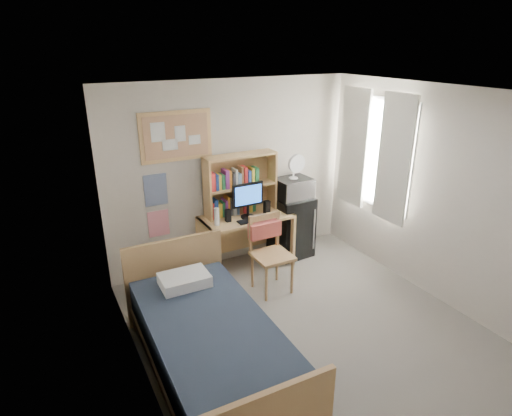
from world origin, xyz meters
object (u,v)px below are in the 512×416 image
bed (212,349)px  speaker_right (267,207)px  mini_fridge (291,226)px  desk_fan (294,167)px  desk (246,241)px  speaker_left (228,216)px  microwave (293,188)px  bulletin_board (176,136)px  desk_chair (272,255)px  monitor (248,201)px

bed → speaker_right: size_ratio=11.80×
mini_fridge → desk_fan: size_ratio=2.80×
desk → bed: (-1.27, -1.78, -0.09)m
speaker_right → desk_fan: size_ratio=0.57×
mini_fridge → speaker_left: bearing=-177.2°
microwave → desk_fan: bearing=0.0°
desk → desk_fan: size_ratio=3.85×
desk_fan → mini_fridge: bearing=90.0°
bulletin_board → bed: 2.69m
speaker_right → desk_fan: (0.48, 0.08, 0.49)m
microwave → desk_chair: bearing=-138.8°
mini_fridge → microwave: (0.00, -0.02, 0.60)m
bed → speaker_left: bearing=61.6°
mini_fridge → monitor: (-0.78, -0.11, 0.57)m
mini_fridge → speaker_left: size_ratio=5.44×
speaker_left → desk_chair: bearing=-65.7°
speaker_left → desk_fan: desk_fan is taller
mini_fridge → desk_fan: 0.91m
bulletin_board → speaker_left: size_ratio=5.59×
bed → monitor: 2.26m
bulletin_board → mini_fridge: bulletin_board is taller
microwave → bed: bearing=-141.5°
bed → desk: bearing=55.6°
microwave → speaker_right: bearing=-173.2°
mini_fridge → bed: bearing=-141.2°
desk → desk_chair: 0.73m
desk → microwave: microwave is taller
bed → monitor: size_ratio=4.58×
speaker_left → desk_fan: (1.08, 0.09, 0.50)m
desk_chair → speaker_right: bearing=66.1°
monitor → speaker_right: bearing=-0.0°
monitor → speaker_left: bearing=180.0°
desk_chair → monitor: bearing=90.5°
desk → speaker_left: (-0.30, -0.06, 0.48)m
bulletin_board → desk_chair: 1.94m
desk → bed: desk is taller
monitor → microwave: monitor is taller
desk_chair → microwave: 1.21m
desk_chair → speaker_left: size_ratio=6.03×
monitor → desk_fan: bearing=5.7°
mini_fridge → speaker_left: (-1.08, -0.11, 0.41)m
desk → bed: bearing=-126.1°
speaker_left → desk_fan: 1.19m
speaker_right → desk_fan: desk_fan is taller
microwave → bulletin_board: bearing=166.6°
speaker_right → microwave: (0.48, 0.08, 0.18)m
bed → desk_fan: size_ratio=6.71×
speaker_left → monitor: bearing=-0.0°
monitor → speaker_left: (-0.30, -0.00, -0.16)m
bed → desk_chair: bearing=40.7°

